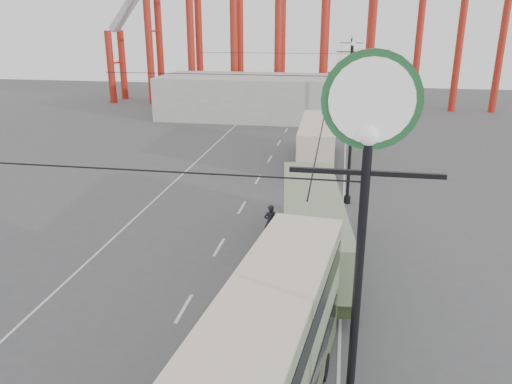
% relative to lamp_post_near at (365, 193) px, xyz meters
% --- Properties ---
extents(ground, '(160.00, 160.00, 0.00)m').
position_rel_lamp_post_near_xyz_m(ground, '(-5.60, 3.00, -7.86)').
color(ground, '#4D4D4F').
rests_on(ground, ground).
extents(road_markings, '(12.52, 120.00, 0.01)m').
position_rel_lamp_post_near_xyz_m(road_markings, '(-6.46, 22.70, -7.86)').
color(road_markings, silver).
rests_on(road_markings, ground).
extents(lamp_post_near, '(3.20, 0.44, 10.80)m').
position_rel_lamp_post_near_xyz_m(lamp_post_near, '(0.00, 0.00, 0.00)').
color(lamp_post_near, black).
rests_on(lamp_post_near, ground).
extents(lamp_post_mid, '(3.20, 0.44, 9.32)m').
position_rel_lamp_post_near_xyz_m(lamp_post_mid, '(0.00, 21.00, -3.18)').
color(lamp_post_mid, black).
rests_on(lamp_post_mid, ground).
extents(lamp_post_far, '(3.20, 0.44, 9.32)m').
position_rel_lamp_post_near_xyz_m(lamp_post_far, '(0.00, 43.00, -3.18)').
color(lamp_post_far, black).
rests_on(lamp_post_far, ground).
extents(lamp_post_distant, '(3.20, 0.44, 9.32)m').
position_rel_lamp_post_near_xyz_m(lamp_post_distant, '(0.00, 65.00, -3.18)').
color(lamp_post_distant, black).
rests_on(lamp_post_distant, ground).
extents(fairground_shed, '(22.00, 10.00, 5.00)m').
position_rel_lamp_post_near_xyz_m(fairground_shed, '(-11.60, 50.00, -5.36)').
color(fairground_shed, '#A6A6A1').
rests_on(fairground_shed, ground).
extents(double_decker_bus, '(3.40, 9.37, 4.92)m').
position_rel_lamp_post_near_xyz_m(double_decker_bus, '(-2.05, 1.30, -5.11)').
color(double_decker_bus, '#303B1F').
rests_on(double_decker_bus, ground).
extents(single_decker_green, '(4.15, 12.24, 3.39)m').
position_rel_lamp_post_near_xyz_m(single_decker_green, '(-1.76, 12.28, -5.95)').
color(single_decker_green, gray).
rests_on(single_decker_green, ground).
extents(single_decker_cream, '(3.11, 11.23, 3.47)m').
position_rel_lamp_post_near_xyz_m(single_decker_cream, '(-2.54, 30.54, -5.91)').
color(single_decker_cream, beige).
rests_on(single_decker_cream, ground).
extents(pedestrian, '(0.84, 0.75, 1.92)m').
position_rel_lamp_post_near_xyz_m(pedestrian, '(-4.14, 14.66, -6.90)').
color(pedestrian, black).
rests_on(pedestrian, ground).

